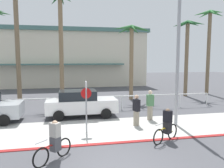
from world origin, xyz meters
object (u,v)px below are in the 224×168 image
at_px(car_white_2, 81,103).
at_px(palm_tree_4, 132,42).
at_px(palm_tree_5, 187,40).
at_px(cyclist_red_0, 54,142).
at_px(pedestrian_0, 136,111).
at_px(cyclist_yellow_1, 167,126).
at_px(stop_sign_bike_lane, 86,99).
at_px(pedestrian_1, 150,106).
at_px(palm_tree_3, 60,20).
at_px(palm_tree_6, 209,34).
at_px(palm_tree_2, 16,13).
at_px(streetlight_curb, 180,47).

bearing_deg(car_white_2, palm_tree_4, 47.99).
height_order(palm_tree_5, cyclist_red_0, palm_tree_5).
bearing_deg(cyclist_red_0, pedestrian_0, 40.20).
bearing_deg(cyclist_yellow_1, stop_sign_bike_lane, 150.67).
xyz_separation_m(palm_tree_5, pedestrian_1, (-6.64, -7.75, -4.61)).
bearing_deg(pedestrian_0, car_white_2, 137.83).
xyz_separation_m(palm_tree_3, palm_tree_6, (14.78, 1.53, -0.67)).
distance_m(palm_tree_3, cyclist_yellow_1, 13.06).
bearing_deg(stop_sign_bike_lane, palm_tree_5, 41.33).
distance_m(stop_sign_bike_lane, car_white_2, 3.29).
bearing_deg(pedestrian_1, palm_tree_2, 141.85).
bearing_deg(pedestrian_1, palm_tree_3, 127.19).
xyz_separation_m(stop_sign_bike_lane, cyclist_red_0, (-1.41, -2.94, -0.98)).
height_order(streetlight_curb, palm_tree_3, palm_tree_3).
bearing_deg(palm_tree_3, palm_tree_5, 3.61).
xyz_separation_m(palm_tree_3, car_white_2, (1.28, -5.36, -5.99)).
relative_size(palm_tree_5, pedestrian_0, 4.27).
distance_m(car_white_2, cyclist_red_0, 6.28).
bearing_deg(palm_tree_6, palm_tree_3, -174.11).
bearing_deg(cyclist_red_0, palm_tree_2, 106.42).
relative_size(palm_tree_2, cyclist_yellow_1, 6.32).
distance_m(palm_tree_5, cyclist_red_0, 17.79).
bearing_deg(car_white_2, cyclist_yellow_1, -55.65).
height_order(palm_tree_3, cyclist_yellow_1, palm_tree_3).
relative_size(palm_tree_2, palm_tree_3, 1.10).
distance_m(streetlight_curb, cyclist_red_0, 7.91).
bearing_deg(pedestrian_1, car_white_2, 157.93).
xyz_separation_m(streetlight_curb, palm_tree_6, (8.44, 10.04, 1.92)).
xyz_separation_m(stop_sign_bike_lane, palm_tree_6, (13.42, 10.08, 4.51)).
height_order(palm_tree_6, cyclist_yellow_1, palm_tree_6).
bearing_deg(palm_tree_6, pedestrian_0, -138.27).
bearing_deg(palm_tree_6, palm_tree_4, -170.22).
relative_size(stop_sign_bike_lane, palm_tree_3, 0.28).
bearing_deg(palm_tree_5, streetlight_curb, -121.18).
xyz_separation_m(palm_tree_4, pedestrian_1, (-0.84, -7.03, -4.29)).
xyz_separation_m(palm_tree_5, pedestrian_0, (-7.80, -8.71, -4.65)).
bearing_deg(stop_sign_bike_lane, car_white_2, 91.47).
bearing_deg(stop_sign_bike_lane, cyclist_yellow_1, -29.33).
bearing_deg(palm_tree_6, cyclist_red_0, -138.70).
distance_m(palm_tree_2, pedestrian_0, 12.62).
bearing_deg(palm_tree_6, car_white_2, -152.97).
bearing_deg(palm_tree_6, stop_sign_bike_lane, -143.09).
xyz_separation_m(streetlight_curb, palm_tree_3, (-6.34, 8.51, 2.58)).
bearing_deg(pedestrian_1, pedestrian_0, -140.17).
bearing_deg(car_white_2, palm_tree_6, 27.03).
bearing_deg(pedestrian_0, palm_tree_6, 41.73).
distance_m(palm_tree_5, car_white_2, 13.12).
bearing_deg(palm_tree_2, palm_tree_5, 3.44).
distance_m(palm_tree_3, cyclist_red_0, 13.05).
xyz_separation_m(palm_tree_6, pedestrian_1, (-9.48, -8.52, -5.35)).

